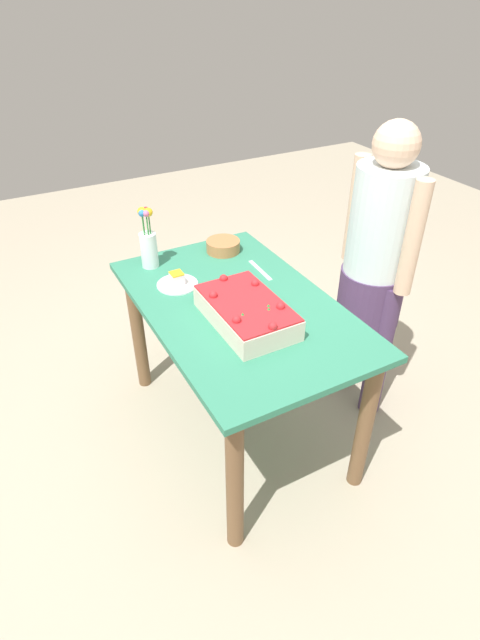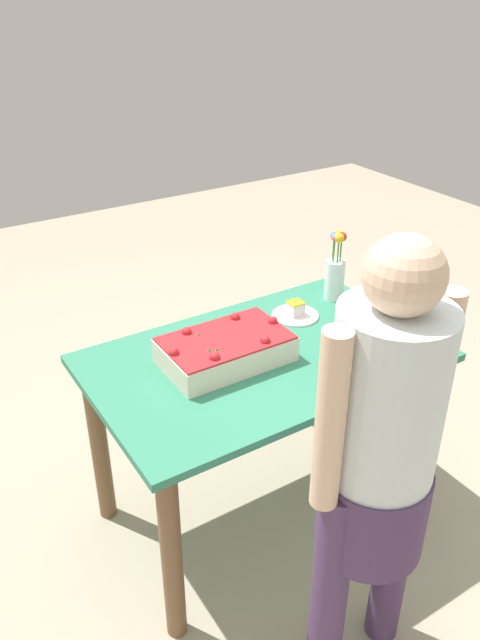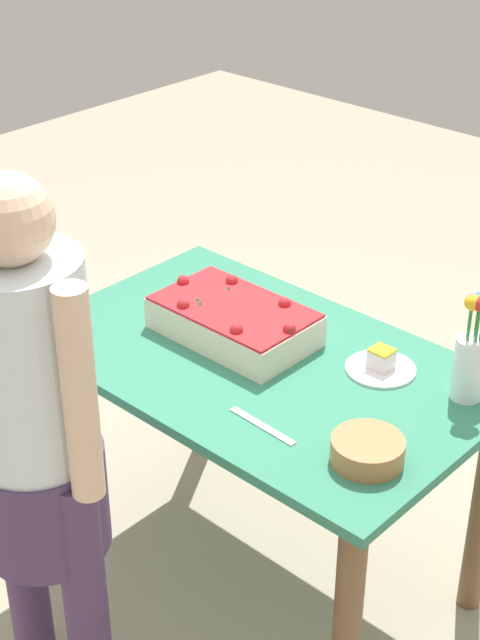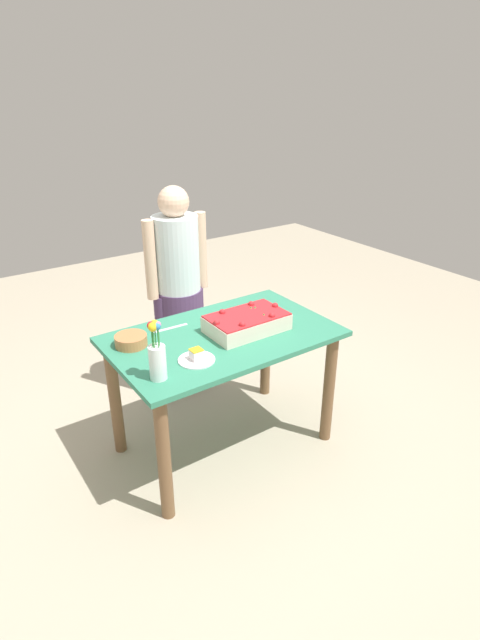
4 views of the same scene
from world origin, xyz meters
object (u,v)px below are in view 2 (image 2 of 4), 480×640
Objects in this scene: flower_vase at (335,272)px; serving_plate_with_slice at (295,313)px; fruit_bowl at (393,332)px; cake_knife at (350,367)px; sheet_cake at (226,349)px; person_standing at (379,454)px.

serving_plate_with_slice is at bearing 10.62° from flower_vase.
serving_plate_with_slice reaches higher than fruit_bowl.
serving_plate_with_slice is 0.63× the size of flower_vase.
cake_knife is at bearing 56.50° from flower_vase.
serving_plate_with_slice is 0.90× the size of cake_knife.
fruit_bowl is (-0.62, 0.21, -0.02)m from sheet_cake.
person_standing is (-0.05, 0.73, 0.03)m from sheet_cake.
person_standing reaches higher than cake_knife.
cake_knife is at bearing 142.08° from sheet_cake.
sheet_cake is 2.12× the size of cake_knife.
flower_vase reaches higher than serving_plate_with_slice.
fruit_bowl is at bearing -47.57° from person_standing.
sheet_cake is 0.73m from person_standing.
person_standing is (0.60, 0.91, -0.04)m from flower_vase.
cake_knife is (0.06, 0.41, -0.02)m from serving_plate_with_slice.
fruit_bowl is at bearing 161.52° from sheet_cake.
person_standing reaches higher than fruit_bowl.
serving_plate_with_slice is 0.41m from cake_knife.
serving_plate_with_slice is 0.94m from person_standing.
cake_knife is at bearing 81.12° from serving_plate_with_slice.
fruit_bowl is at bearing 121.04° from serving_plate_with_slice.
cake_knife is 0.70× the size of flower_vase.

